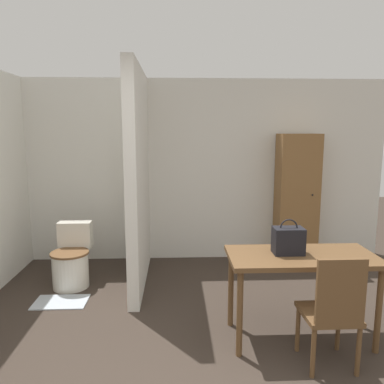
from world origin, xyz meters
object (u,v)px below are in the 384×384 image
handbag (288,240)px  wooden_cabinet (296,199)px  dining_table (301,265)px  wooden_chair (333,310)px  toilet (72,261)px

handbag → wooden_cabinet: 2.04m
dining_table → wooden_chair: (0.10, -0.44, -0.19)m
dining_table → toilet: 2.65m
dining_table → toilet: size_ratio=1.76×
wooden_chair → wooden_cabinet: bearing=78.1°
toilet → wooden_cabinet: bearing=13.7°
dining_table → toilet: (-2.30, 1.25, -0.38)m
handbag → toilet: bearing=150.8°
handbag → wooden_cabinet: wooden_cabinet is taller
wooden_chair → wooden_cabinet: wooden_cabinet is taller
toilet → dining_table: bearing=-28.6°
handbag → wooden_cabinet: size_ratio=0.17×
wooden_chair → handbag: handbag is taller
wooden_chair → dining_table: bearing=102.1°
toilet → handbag: size_ratio=2.35×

